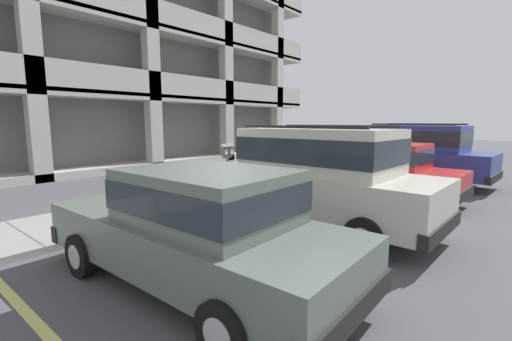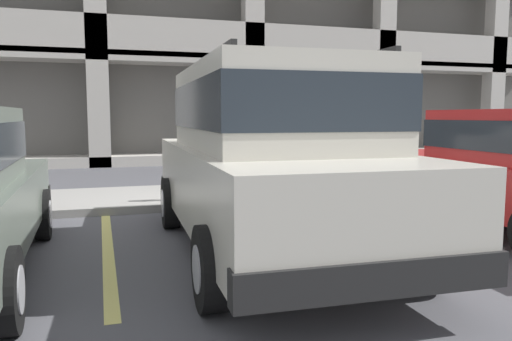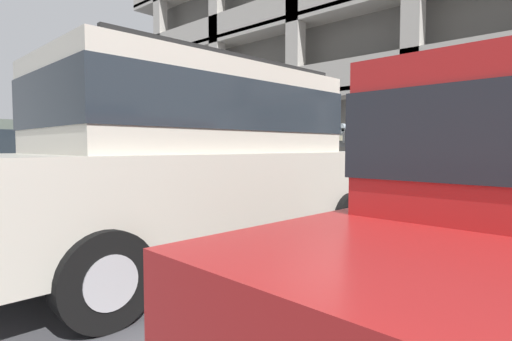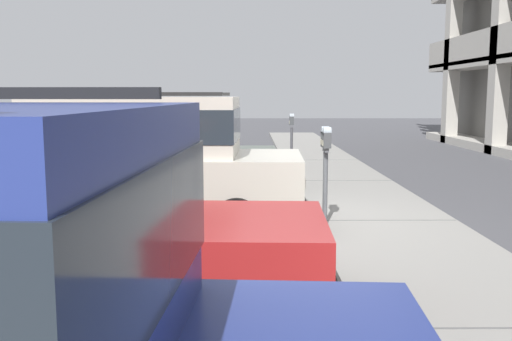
% 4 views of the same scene
% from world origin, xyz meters
% --- Properties ---
extents(ground_plane, '(80.00, 80.00, 0.10)m').
position_xyz_m(ground_plane, '(0.00, 0.00, -0.05)').
color(ground_plane, '#4C4C51').
extents(sidewalk, '(40.00, 2.20, 0.12)m').
position_xyz_m(sidewalk, '(0.00, 1.30, 0.06)').
color(sidewalk, gray).
rests_on(sidewalk, ground_plane).
extents(parking_stall_lines, '(12.86, 4.80, 0.01)m').
position_xyz_m(parking_stall_lines, '(1.59, -1.40, 0.00)').
color(parking_stall_lines, '#DBD16B').
rests_on(parking_stall_lines, ground_plane).
extents(silver_suv, '(2.13, 4.84, 2.03)m').
position_xyz_m(silver_suv, '(0.07, -2.36, 1.09)').
color(silver_suv, beige).
rests_on(silver_suv, ground_plane).
extents(red_sedan, '(1.90, 4.51, 1.54)m').
position_xyz_m(red_sedan, '(-3.12, -2.51, 0.82)').
color(red_sedan, '#5B665B').
rests_on(red_sedan, ground_plane).
extents(dark_hatchback, '(1.97, 4.55, 1.54)m').
position_xyz_m(dark_hatchback, '(3.31, -2.36, 0.82)').
color(dark_hatchback, red).
rests_on(dark_hatchback, ground_plane).
extents(blue_coupe, '(2.23, 4.89, 2.03)m').
position_xyz_m(blue_coupe, '(6.60, -2.43, 1.09)').
color(blue_coupe, navy).
rests_on(blue_coupe, ground_plane).
extents(parking_meter_near, '(0.35, 0.12, 1.43)m').
position_xyz_m(parking_meter_near, '(0.29, 0.35, 1.18)').
color(parking_meter_near, '#595B60').
rests_on(parking_meter_near, sidewalk).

